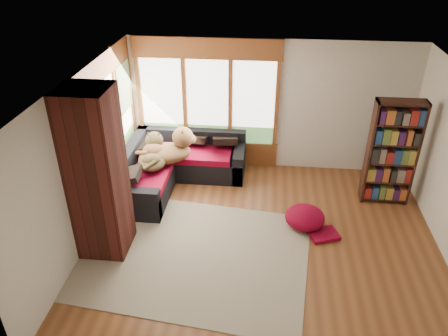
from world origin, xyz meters
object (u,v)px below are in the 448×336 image
(sectional_sofa, at_px, (164,166))
(dog_brindle, at_px, (153,153))
(brick_chimney, at_px, (97,175))
(area_rug, at_px, (192,254))
(pouf, at_px, (305,217))
(bookshelf, at_px, (392,153))
(dog_tan, at_px, (169,147))

(sectional_sofa, relative_size, dog_brindle, 2.44)
(brick_chimney, bearing_deg, area_rug, -2.38)
(area_rug, distance_m, pouf, 1.96)
(dog_brindle, bearing_deg, sectional_sofa, -22.90)
(pouf, relative_size, dog_brindle, 0.72)
(brick_chimney, distance_m, bookshelf, 4.88)
(sectional_sofa, height_order, dog_tan, dog_tan)
(brick_chimney, height_order, dog_brindle, brick_chimney)
(sectional_sofa, distance_m, area_rug, 2.30)
(pouf, height_order, dog_tan, dog_tan)
(sectional_sofa, bearing_deg, dog_tan, -43.56)
(area_rug, height_order, pouf, pouf)
(brick_chimney, distance_m, area_rug, 1.86)
(pouf, bearing_deg, brick_chimney, -164.84)
(pouf, bearing_deg, area_rug, -152.90)
(bookshelf, distance_m, dog_tan, 3.93)
(brick_chimney, xyz_separation_m, dog_brindle, (0.35, 1.72, -0.53))
(bookshelf, bearing_deg, sectional_sofa, 176.12)
(area_rug, height_order, dog_brindle, dog_brindle)
(sectional_sofa, relative_size, dog_tan, 1.93)
(brick_chimney, height_order, bookshelf, brick_chimney)
(bookshelf, relative_size, dog_tan, 1.69)
(sectional_sofa, height_order, pouf, sectional_sofa)
(brick_chimney, relative_size, pouf, 3.98)
(brick_chimney, height_order, area_rug, brick_chimney)
(pouf, bearing_deg, dog_tan, 157.21)
(pouf, bearing_deg, bookshelf, 32.66)
(brick_chimney, distance_m, dog_brindle, 1.83)
(dog_brindle, bearing_deg, area_rug, -156.84)
(brick_chimney, relative_size, dog_tan, 2.28)
(brick_chimney, xyz_separation_m, pouf, (3.08, 0.83, -1.11))
(brick_chimney, height_order, dog_tan, brick_chimney)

